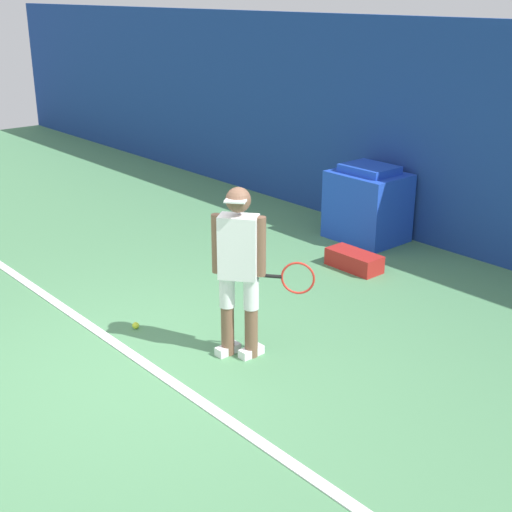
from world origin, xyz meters
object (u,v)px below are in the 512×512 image
(covered_chair, at_px, (368,204))
(equipment_bag, at_px, (354,260))
(tennis_ball, at_px, (136,325))
(tennis_player, at_px, (240,266))

(covered_chair, relative_size, equipment_bag, 1.47)
(tennis_ball, bearing_deg, equipment_bag, 83.39)
(tennis_player, xyz_separation_m, tennis_ball, (-1.10, -0.44, -0.85))
(covered_chair, bearing_deg, tennis_player, -67.42)
(covered_chair, distance_m, equipment_bag, 1.20)
(tennis_ball, bearing_deg, tennis_player, 22.03)
(tennis_player, distance_m, covered_chair, 3.66)
(equipment_bag, bearing_deg, covered_chair, 123.62)
(tennis_player, distance_m, tennis_ball, 1.45)
(tennis_ball, distance_m, equipment_bag, 2.87)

